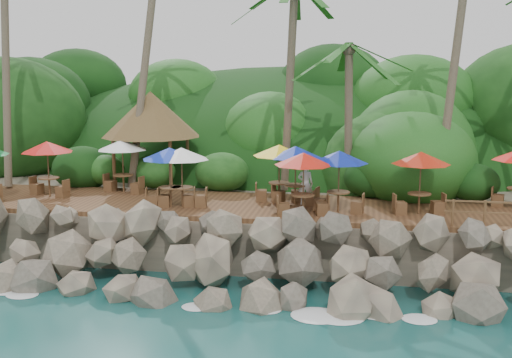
# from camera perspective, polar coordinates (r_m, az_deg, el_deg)

# --- Properties ---
(ground) EXTENTS (140.00, 140.00, 0.00)m
(ground) POSITION_cam_1_polar(r_m,az_deg,el_deg) (20.82, -2.96, -12.14)
(ground) COLOR #19514F
(ground) RESTS_ON ground
(land_base) EXTENTS (32.00, 25.20, 2.10)m
(land_base) POSITION_cam_1_polar(r_m,az_deg,el_deg) (35.70, 2.82, -0.95)
(land_base) COLOR gray
(land_base) RESTS_ON ground
(jungle_hill) EXTENTS (44.80, 28.00, 15.40)m
(jungle_hill) POSITION_cam_1_polar(r_m,az_deg,el_deg) (43.22, 4.07, -0.45)
(jungle_hill) COLOR #143811
(jungle_hill) RESTS_ON ground
(seawall) EXTENTS (29.00, 4.00, 2.30)m
(seawall) POSITION_cam_1_polar(r_m,az_deg,el_deg) (22.27, -1.82, -7.49)
(seawall) COLOR gray
(seawall) RESTS_ON ground
(terrace) EXTENTS (26.00, 5.00, 0.20)m
(terrace) POSITION_cam_1_polar(r_m,az_deg,el_deg) (25.79, 0.00, -2.63)
(terrace) COLOR brown
(terrace) RESTS_ON land_base
(jungle_foliage) EXTENTS (44.00, 16.00, 12.00)m
(jungle_foliage) POSITION_cam_1_polar(r_m,az_deg,el_deg) (34.95, 2.59, -2.95)
(jungle_foliage) COLOR #143811
(jungle_foliage) RESTS_ON ground
(foam_line) EXTENTS (25.20, 0.80, 0.06)m
(foam_line) POSITION_cam_1_polar(r_m,az_deg,el_deg) (21.08, -2.78, -11.76)
(foam_line) COLOR white
(foam_line) RESTS_ON ground
(palapa) EXTENTS (4.80, 4.80, 4.60)m
(palapa) POSITION_cam_1_polar(r_m,az_deg,el_deg) (30.22, -9.81, 5.98)
(palapa) COLOR brown
(palapa) RESTS_ON ground
(dining_clusters) EXTENTS (24.79, 5.41, 2.48)m
(dining_clusters) POSITION_cam_1_polar(r_m,az_deg,el_deg) (25.38, -1.84, 2.11)
(dining_clusters) COLOR brown
(dining_clusters) RESTS_ON terrace
(waiter) EXTENTS (0.65, 0.43, 1.77)m
(waiter) POSITION_cam_1_polar(r_m,az_deg,el_deg) (25.71, 4.64, -0.46)
(waiter) COLOR silver
(waiter) RESTS_ON terrace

